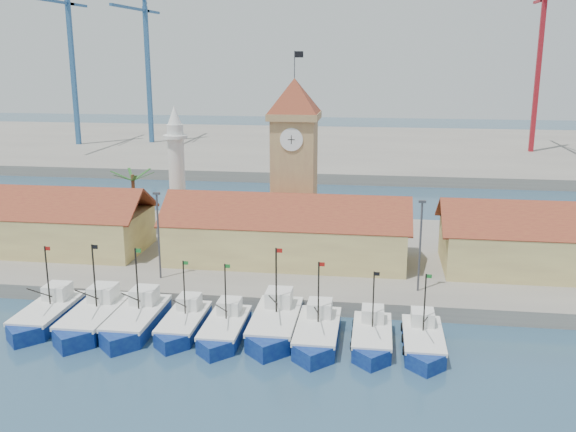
# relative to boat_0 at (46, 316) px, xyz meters

# --- Properties ---
(ground) EXTENTS (400.00, 400.00, 0.00)m
(ground) POSITION_rel_boat_0_xyz_m (19.65, -2.64, -0.78)
(ground) COLOR #1D364D
(ground) RESTS_ON ground
(quay) EXTENTS (140.00, 32.00, 1.50)m
(quay) POSITION_rel_boat_0_xyz_m (19.65, 21.36, -0.03)
(quay) COLOR gray
(quay) RESTS_ON ground
(terminal) EXTENTS (240.00, 80.00, 2.00)m
(terminal) POSITION_rel_boat_0_xyz_m (19.65, 107.36, 0.22)
(terminal) COLOR gray
(terminal) RESTS_ON ground
(boat_0) EXTENTS (3.64, 9.97, 7.55)m
(boat_0) POSITION_rel_boat_0_xyz_m (0.00, 0.00, 0.00)
(boat_0) COLOR navy
(boat_0) RESTS_ON ground
(boat_1) EXTENTS (3.86, 10.56, 7.99)m
(boat_1) POSITION_rel_boat_0_xyz_m (4.60, -0.27, 0.05)
(boat_1) COLOR navy
(boat_1) RESTS_ON ground
(boat_2) EXTENTS (3.74, 10.25, 7.75)m
(boat_2) POSITION_rel_boat_0_xyz_m (8.51, -0.08, 0.02)
(boat_2) COLOR navy
(boat_2) RESTS_ON ground
(boat_3) EXTENTS (3.25, 8.90, 6.74)m
(boat_3) POSITION_rel_boat_0_xyz_m (12.83, 0.03, -0.08)
(boat_3) COLOR navy
(boat_3) RESTS_ON ground
(boat_4) EXTENTS (3.30, 9.04, 6.84)m
(boat_4) POSITION_rel_boat_0_xyz_m (16.71, -0.59, -0.07)
(boat_4) COLOR navy
(boat_4) RESTS_ON ground
(boat_5) EXTENTS (3.89, 10.66, 8.06)m
(boat_5) POSITION_rel_boat_0_xyz_m (20.92, 0.71, 0.05)
(boat_5) COLOR navy
(boat_5) RESTS_ON ground
(boat_6) EXTENTS (3.56, 9.74, 7.37)m
(boat_6) POSITION_rel_boat_0_xyz_m (24.76, -0.50, -0.02)
(boat_6) COLOR navy
(boat_6) RESTS_ON ground
(boat_7) EXTENTS (3.24, 8.88, 6.72)m
(boat_7) POSITION_rel_boat_0_xyz_m (29.39, -0.47, -0.09)
(boat_7) COLOR navy
(boat_7) RESTS_ON ground
(boat_8) EXTENTS (3.28, 8.99, 6.80)m
(boat_8) POSITION_rel_boat_0_xyz_m (33.60, -0.69, -0.08)
(boat_8) COLOR navy
(boat_8) RESTS_ON ground
(hall_left) EXTENTS (31.20, 10.13, 7.61)m
(hall_left) POSITION_rel_boat_0_xyz_m (-12.35, 17.36, 3.21)
(hall_left) COLOR #DCCE79
(hall_left) RESTS_ON quay
(hall_center) EXTENTS (27.04, 10.13, 7.61)m
(hall_center) POSITION_rel_boat_0_xyz_m (19.65, 17.36, 3.21)
(hall_center) COLOR #DCCE79
(hall_center) RESTS_ON quay
(clock_tower) EXTENTS (5.80, 5.80, 22.70)m
(clock_tower) POSITION_rel_boat_0_xyz_m (19.65, 23.35, 11.18)
(clock_tower) COLOR tan
(clock_tower) RESTS_ON quay
(minaret) EXTENTS (3.00, 3.00, 16.30)m
(minaret) POSITION_rel_boat_0_xyz_m (4.65, 25.36, 8.95)
(minaret) COLOR silver
(minaret) RESTS_ON quay
(palm_tree) EXTENTS (5.60, 5.03, 8.39)m
(palm_tree) POSITION_rel_boat_0_xyz_m (-0.35, 23.36, 5.47)
(palm_tree) COLOR brown
(palm_tree) RESTS_ON quay
(lamp_posts) EXTENTS (80.70, 0.25, 9.03)m
(lamp_posts) POSITION_rel_boat_0_xyz_m (20.15, 9.36, 5.70)
(lamp_posts) COLOR #3F3F44
(lamp_posts) RESTS_ON quay
(crane_blue_far) EXTENTS (1.00, 36.40, 41.31)m
(crane_blue_far) POSITION_rel_boat_0_xyz_m (-44.34, 97.36, 24.44)
(crane_blue_far) COLOR #2D5B8B
(crane_blue_far) RESTS_ON terminal
(crane_blue_near) EXTENTS (1.00, 30.55, 39.91)m
(crane_blue_near) POSITION_rel_boat_0_xyz_m (-27.61, 104.20, 23.20)
(crane_blue_near) COLOR #2D5B8B
(crane_blue_near) RESTS_ON terminal
(crane_red_right) EXTENTS (1.00, 35.36, 41.30)m
(crane_red_right) POSITION_rel_boat_0_xyz_m (64.16, 100.52, 24.36)
(crane_red_right) COLOR maroon
(crane_red_right) RESTS_ON terminal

